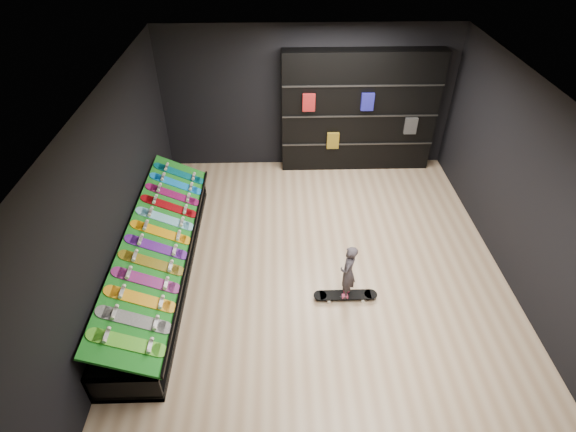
{
  "coord_description": "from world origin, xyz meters",
  "views": [
    {
      "loc": [
        -0.65,
        -5.29,
        5.23
      ],
      "look_at": [
        -0.5,
        0.2,
        1.0
      ],
      "focal_mm": 28.0,
      "sensor_mm": 36.0,
      "label": 1
    }
  ],
  "objects_px": {
    "floor_skateboard": "(345,296)",
    "display_rack": "(161,263)",
    "back_shelving": "(359,112)",
    "child": "(347,281)"
  },
  "relations": [
    {
      "from": "back_shelving",
      "to": "floor_skateboard",
      "type": "relative_size",
      "value": 3.25
    },
    {
      "from": "display_rack",
      "to": "child",
      "type": "height_order",
      "value": "child"
    },
    {
      "from": "floor_skateboard",
      "to": "display_rack",
      "type": "bearing_deg",
      "value": 167.93
    },
    {
      "from": "display_rack",
      "to": "back_shelving",
      "type": "height_order",
      "value": "back_shelving"
    },
    {
      "from": "display_rack",
      "to": "child",
      "type": "distance_m",
      "value": 2.97
    },
    {
      "from": "display_rack",
      "to": "floor_skateboard",
      "type": "distance_m",
      "value": 2.98
    },
    {
      "from": "floor_skateboard",
      "to": "child",
      "type": "height_order",
      "value": "child"
    },
    {
      "from": "display_rack",
      "to": "back_shelving",
      "type": "xyz_separation_m",
      "value": [
        3.6,
        3.32,
        1.02
      ]
    },
    {
      "from": "back_shelving",
      "to": "child",
      "type": "xyz_separation_m",
      "value": [
        -0.7,
        -3.93,
        -0.9
      ]
    },
    {
      "from": "floor_skateboard",
      "to": "child",
      "type": "xyz_separation_m",
      "value": [
        0.0,
        0.0,
        0.33
      ]
    }
  ]
}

